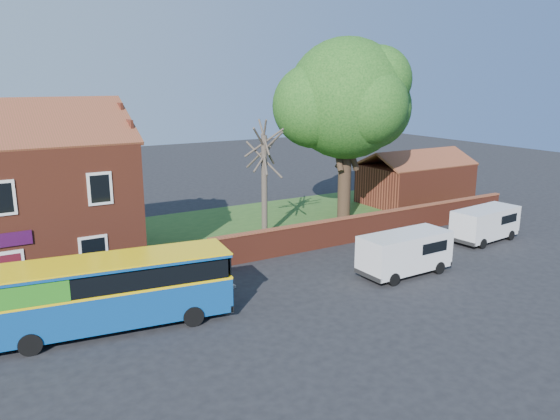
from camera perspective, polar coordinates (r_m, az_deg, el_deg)
ground at (r=21.51m, az=-4.75°, el=-12.48°), size 120.00×120.00×0.00m
pavement at (r=25.05m, az=-25.68°, el=-9.82°), size 18.00×3.50×0.12m
kerb at (r=23.44m, az=-25.25°, el=-11.36°), size 18.00×0.15×0.14m
grass_strip at (r=38.35m, az=4.17°, el=-0.68°), size 26.00×12.00×0.04m
boundary_wall at (r=33.58m, az=10.04°, el=-1.52°), size 22.00×0.38×1.60m
outbuilding at (r=43.69m, az=13.95°, el=2.84°), size 8.20×5.06×4.17m
bus at (r=22.01m, az=-18.06°, el=-8.02°), size 9.35×3.45×2.79m
van_near at (r=27.55m, az=12.93°, el=-4.25°), size 4.78×2.07×2.08m
van_far at (r=34.56m, az=20.66°, el=-1.27°), size 4.67×2.26×1.98m
large_tree at (r=36.67m, az=6.88°, el=11.09°), size 9.91×7.84×12.09m
bare_tree at (r=32.58m, az=-1.65°, el=3.04°), size 2.54×3.03×6.79m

